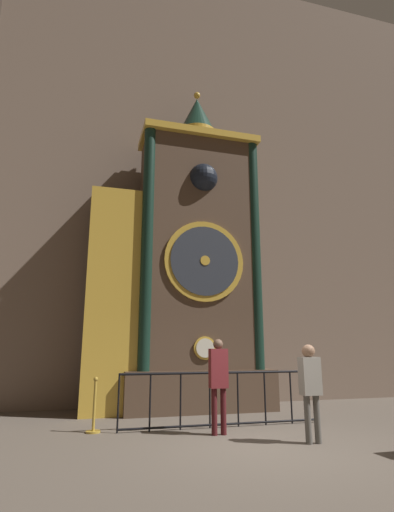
{
  "coord_description": "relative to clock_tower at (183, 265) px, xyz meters",
  "views": [
    {
      "loc": [
        -3.09,
        -6.41,
        1.56
      ],
      "look_at": [
        -0.11,
        4.19,
        4.13
      ],
      "focal_mm": 28.0,
      "sensor_mm": 36.0,
      "label": 1
    }
  ],
  "objects": [
    {
      "name": "stanchion_post",
      "position": [
        -2.26,
        -2.17,
        -3.49
      ],
      "size": [
        0.28,
        0.28,
        1.03
      ],
      "color": "#B28E33",
      "rests_on": "ground_plane"
    },
    {
      "name": "cathedral_back_wall",
      "position": [
        0.44,
        1.18,
        3.75
      ],
      "size": [
        24.0,
        0.32,
        15.17
      ],
      "color": "#7A6656",
      "rests_on": "ground_plane"
    },
    {
      "name": "ground_plane",
      "position": [
        0.53,
        -4.16,
        -3.83
      ],
      "size": [
        28.0,
        28.0,
        0.0
      ],
      "primitive_type": "plane",
      "color": "brown"
    },
    {
      "name": "clock_tower",
      "position": [
        0.0,
        0.0,
        0.0
      ],
      "size": [
        4.96,
        1.84,
        9.39
      ],
      "color": "brown",
      "rests_on": "ground_plane"
    },
    {
      "name": "visitor_near",
      "position": [
        -0.01,
        -3.02,
        -2.78
      ],
      "size": [
        0.35,
        0.24,
        1.75
      ],
      "rotation": [
        0.0,
        0.0,
        -0.05
      ],
      "color": "#461518",
      "rests_on": "ground_plane"
    },
    {
      "name": "railing_fence",
      "position": [
        0.34,
        -2.34,
        -3.22
      ],
      "size": [
        4.35,
        0.05,
        1.1
      ],
      "color": "black",
      "rests_on": "ground_plane"
    },
    {
      "name": "visitor_far",
      "position": [
        1.31,
        -4.11,
        -2.83
      ],
      "size": [
        0.35,
        0.23,
        1.64
      ],
      "rotation": [
        0.0,
        0.0,
        -0.03
      ],
      "color": "#58554F",
      "rests_on": "ground_plane"
    }
  ]
}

